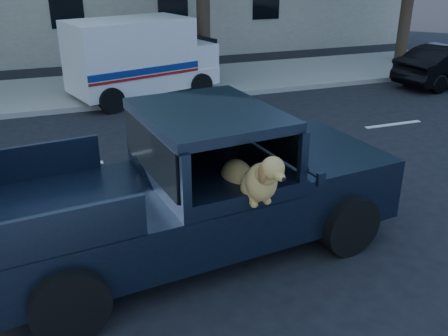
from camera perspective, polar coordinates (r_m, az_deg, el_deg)
The scene contains 5 objects.
ground at distance 7.52m, azimuth -16.37°, elevation -9.65°, with size 120.00×120.00×0.00m, color black.
far_sidewalk at distance 16.06m, azimuth -19.22°, elevation 8.03°, with size 60.00×4.00×0.15m, color gray.
lane_stripes at distance 10.76m, azimuth -7.33°, elevation 1.52°, with size 21.60×0.14×0.01m, color silver, non-canonical shape.
pickup_truck at distance 7.06m, azimuth -4.38°, elevation -4.41°, with size 5.97×3.16×2.06m.
mail_truck at distance 15.04m, azimuth -9.61°, elevation 11.64°, with size 4.53×3.06×2.28m.
Camera 1 is at (-0.10, -6.38, 3.98)m, focal length 40.00 mm.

